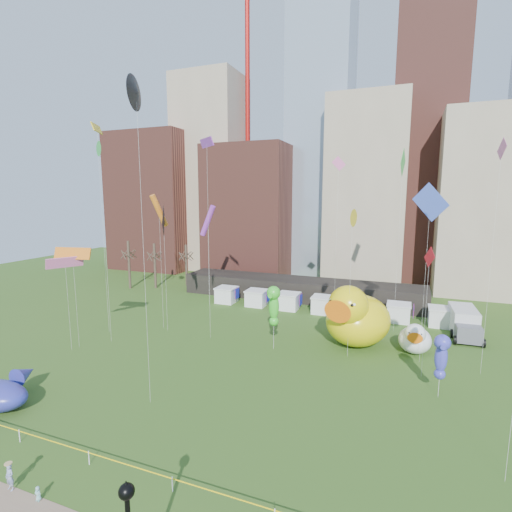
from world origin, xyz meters
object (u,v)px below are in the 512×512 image
at_px(seahorse_green, 274,303).
at_px(box_truck, 464,322).
at_px(small_duck, 415,339).
at_px(seahorse_purple, 441,353).
at_px(toddler, 38,494).
at_px(woman, 10,477).
at_px(big_duck, 356,317).

relative_size(seahorse_green, box_truck, 0.93).
bearing_deg(small_duck, seahorse_purple, -77.07).
distance_m(seahorse_purple, toddler, 29.04).
relative_size(box_truck, woman, 4.83).
relative_size(big_duck, woman, 6.51).
bearing_deg(seahorse_purple, small_duck, 100.46).
xyz_separation_m(big_duck, woman, (-15.29, -28.56, -2.46)).
xyz_separation_m(box_truck, toddler, (-24.68, -36.61, -1.18)).
distance_m(seahorse_purple, woman, 30.57).
bearing_deg(big_duck, small_duck, 20.58).
bearing_deg(woman, box_truck, 57.63).
bearing_deg(seahorse_purple, toddler, -137.05).
distance_m(big_duck, box_truck, 14.15).
distance_m(big_duck, seahorse_purple, 11.67).
bearing_deg(small_duck, box_truck, 57.19).
height_order(seahorse_green, toddler, seahorse_green).
height_order(box_truck, woman, box_truck).
bearing_deg(seahorse_purple, big_duck, 131.19).
bearing_deg(seahorse_green, box_truck, 31.63).
relative_size(small_duck, seahorse_green, 0.65).
height_order(box_truck, toddler, box_truck).
bearing_deg(woman, seahorse_purple, 44.59).
relative_size(seahorse_green, seahorse_purple, 1.30).
bearing_deg(seahorse_purple, box_truck, 76.80).
height_order(small_duck, woman, small_duck).
distance_m(box_truck, woman, 45.38).
relative_size(big_duck, small_duck, 2.22).
bearing_deg(seahorse_green, seahorse_purple, -16.31).
bearing_deg(toddler, box_truck, 55.26).
height_order(small_duck, seahorse_green, seahorse_green).
xyz_separation_m(woman, toddler, (2.13, 0.00, -0.36)).
relative_size(small_duck, box_truck, 0.61).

